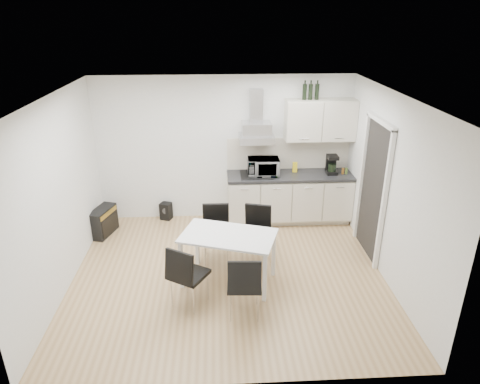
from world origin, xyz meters
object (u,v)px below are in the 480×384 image
object	(u,v)px
chair_far_left	(216,235)
chair_near_left	(189,275)
chair_near_right	(244,284)
guitar_amp	(103,221)
chair_far_right	(256,236)
dining_table	(228,241)
kitchenette	(292,178)
floor_speaker	(166,211)

from	to	relation	value
chair_far_left	chair_near_left	size ratio (longest dim) A/B	1.00
chair_near_right	chair_near_left	bearing A→B (deg)	164.05
chair_near_right	guitar_amp	distance (m)	3.21
chair_near_left	guitar_amp	bearing A→B (deg)	159.73
chair_far_right	guitar_amp	xyz separation A→B (m)	(-2.54, 1.01, -0.20)
dining_table	chair_near_left	xyz separation A→B (m)	(-0.52, -0.48, -0.22)
kitchenette	floor_speaker	world-z (taller)	kitchenette
chair_near_left	guitar_amp	xyz separation A→B (m)	(-1.59, 2.00, -0.20)
kitchenette	chair_near_left	world-z (taller)	kitchenette
dining_table	chair_far_left	world-z (taller)	chair_far_left
chair_near_left	chair_near_right	bearing A→B (deg)	12.27
chair_near_left	chair_far_left	bearing A→B (deg)	102.90
dining_table	chair_near_left	bearing A→B (deg)	-119.40
kitchenette	chair_near_left	distance (m)	2.95
chair_far_right	floor_speaker	bearing A→B (deg)	-30.47
kitchenette	chair_far_left	world-z (taller)	kitchenette
floor_speaker	chair_far_left	bearing A→B (deg)	-35.59
chair_near_left	floor_speaker	distance (m)	2.61
chair_far_left	chair_near_right	xyz separation A→B (m)	(0.34, -1.30, 0.00)
chair_near_left	chair_near_right	size ratio (longest dim) A/B	1.00
chair_far_right	guitar_amp	world-z (taller)	chair_far_right
kitchenette	floor_speaker	bearing A→B (deg)	175.87
chair_near_left	kitchenette	bearing A→B (deg)	85.47
chair_near_left	chair_near_right	distance (m)	0.74
guitar_amp	chair_far_left	bearing A→B (deg)	-9.08
chair_far_left	chair_near_left	bearing A→B (deg)	71.92
dining_table	floor_speaker	xyz separation A→B (m)	(-1.10, 2.05, -0.50)
kitchenette	guitar_amp	distance (m)	3.37
chair_far_left	chair_near_left	distance (m)	1.11
kitchenette	dining_table	world-z (taller)	kitchenette
chair_near_right	floor_speaker	bearing A→B (deg)	117.77
kitchenette	chair_near_right	distance (m)	2.82
chair_near_right	guitar_amp	bearing A→B (deg)	138.62
kitchenette	chair_far_left	size ratio (longest dim) A/B	2.86
dining_table	chair_near_right	size ratio (longest dim) A/B	1.63
chair_far_left	floor_speaker	xyz separation A→B (m)	(-0.93, 1.48, -0.28)
chair_far_right	chair_near_left	size ratio (longest dim) A/B	1.00
chair_far_right	chair_near_right	bearing A→B (deg)	92.98
chair_far_left	guitar_amp	size ratio (longest dim) A/B	1.42
chair_far_right	floor_speaker	world-z (taller)	chair_far_right
chair_far_left	chair_near_left	world-z (taller)	same
kitchenette	floor_speaker	xyz separation A→B (m)	(-2.29, 0.17, -0.67)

